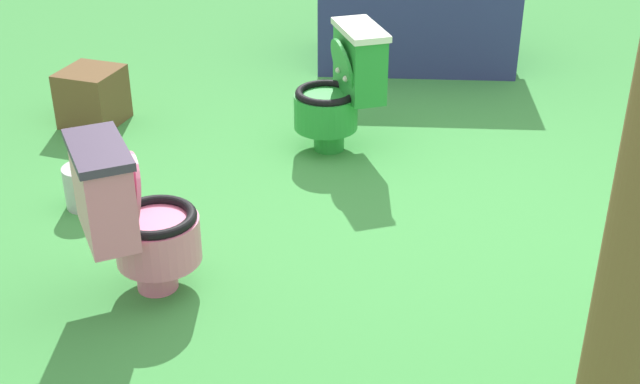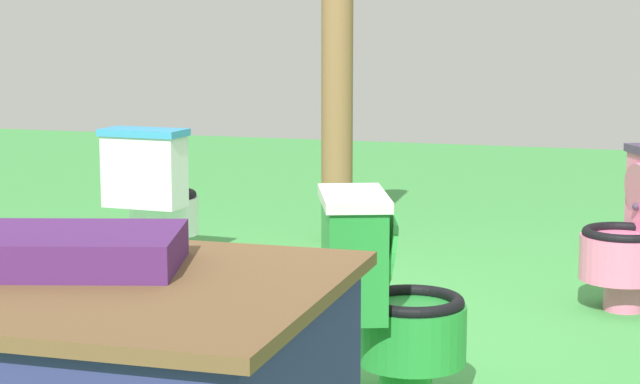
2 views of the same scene
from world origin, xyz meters
name	(u,v)px [view 1 (image 1 of 2)]	position (x,y,z in m)	size (l,w,h in m)	color
ground	(417,209)	(0.00, 0.00, 0.00)	(14.00, 14.00, 0.00)	#429947
toilet_pink	(133,217)	(-1.23, -0.83, 0.37)	(0.62, 0.59, 0.73)	pink
toilet_green	(341,88)	(-0.44, 0.71, 0.37)	(0.60, 0.55, 0.73)	green
vendor_table	(417,9)	(0.03, 2.28, 0.39)	(1.47, 0.88, 0.85)	navy
wooden_post	(636,250)	(0.49, -1.85, 0.94)	(0.18, 0.18, 1.88)	brown
small_crate	(92,97)	(-2.00, 0.96, 0.17)	(0.34, 0.35, 0.35)	brown
lemon_bucket	(86,185)	(-1.70, -0.09, 0.12)	(0.22, 0.22, 0.28)	#B7B7BF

